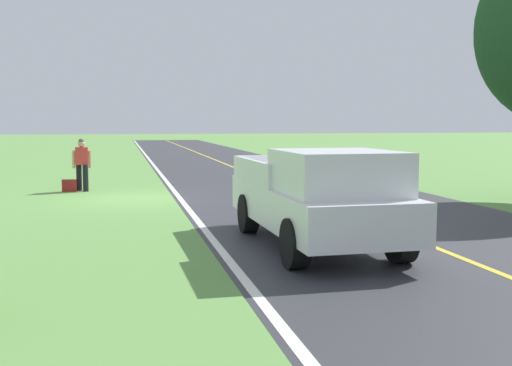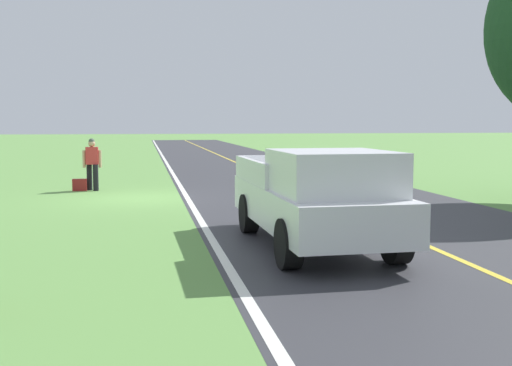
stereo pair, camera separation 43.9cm
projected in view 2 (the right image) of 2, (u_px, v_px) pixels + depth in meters
The scene contains 7 objects.
ground_plane at pixel (145, 198), 18.76m from camera, with size 200.00×200.00×0.00m, color #609347.
road_surface at pixel (310, 195), 19.67m from camera, with size 8.11×120.00×0.00m, color #333338.
lane_edge_line at pixel (187, 197), 18.98m from camera, with size 0.16×117.60×0.00m, color silver.
lane_centre_line at pixel (310, 194), 19.67m from camera, with size 0.14×117.60×0.00m, color gold.
hitchhiker_walking at pixel (92, 161), 20.81m from camera, with size 0.62×0.51×1.75m.
suitcase_carried at pixel (80, 185), 20.73m from camera, with size 0.20×0.46×0.40m, color maroon.
pickup_truck_passing at pixel (317, 196), 11.23m from camera, with size 2.18×5.44×1.82m.
Camera 2 is at (0.05, 18.92, 2.30)m, focal length 43.69 mm.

